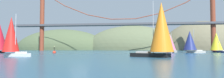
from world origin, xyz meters
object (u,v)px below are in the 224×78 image
at_px(sailboat_navy_sail, 190,41).
at_px(sailboat_pink_spinnaker, 170,43).
at_px(sailboat_red_spinnaker, 12,36).
at_px(sailboat_orange_sail, 160,29).
at_px(sailboat_yellow_sail, 216,42).
at_px(channel_buoy, 54,52).

xyz_separation_m(sailboat_navy_sail, sailboat_pink_spinnaker, (-6.42, 3.76, -0.59)).
xyz_separation_m(sailboat_red_spinnaker, sailboat_orange_sail, (32.27, -0.67, 1.09)).
bearing_deg(sailboat_red_spinnaker, sailboat_navy_sail, 35.60).
relative_size(sailboat_red_spinnaker, sailboat_yellow_sail, 1.13).
bearing_deg(channel_buoy, sailboat_orange_sail, -37.00).
relative_size(sailboat_pink_spinnaker, sailboat_yellow_sail, 0.97).
bearing_deg(sailboat_orange_sail, sailboat_yellow_sail, 57.62).
xyz_separation_m(sailboat_navy_sail, sailboat_yellow_sail, (12.39, 8.53, -0.10)).
bearing_deg(channel_buoy, sailboat_red_spinnaker, -89.13).
relative_size(sailboat_pink_spinnaker, sailboat_orange_sail, 0.70).
distance_m(sailboat_navy_sail, sailboat_orange_sail, 37.45).
bearing_deg(sailboat_yellow_sail, sailboat_red_spinnaker, -144.62).
height_order(sailboat_yellow_sail, channel_buoy, sailboat_yellow_sail).
distance_m(sailboat_orange_sail, sailboat_yellow_sail, 50.81).
distance_m(sailboat_pink_spinnaker, sailboat_yellow_sail, 19.41).
relative_size(sailboat_orange_sail, sailboat_yellow_sail, 1.39).
xyz_separation_m(sailboat_pink_spinnaker, sailboat_orange_sail, (-8.39, -38.13, 1.90)).
height_order(sailboat_red_spinnaker, sailboat_pink_spinnaker, sailboat_red_spinnaker).
height_order(sailboat_pink_spinnaker, sailboat_orange_sail, sailboat_orange_sail).
bearing_deg(sailboat_pink_spinnaker, channel_buoy, -161.73).
height_order(sailboat_navy_sail, sailboat_orange_sail, sailboat_orange_sail).
bearing_deg(sailboat_navy_sail, sailboat_pink_spinnaker, 149.64).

